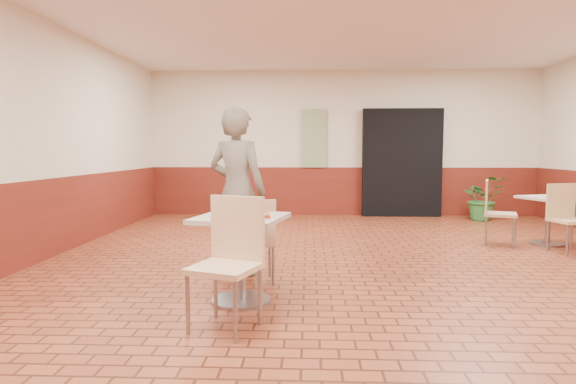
{
  "coord_description": "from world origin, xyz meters",
  "views": [
    {
      "loc": [
        -0.71,
        -5.08,
        1.36
      ],
      "look_at": [
        -0.91,
        -0.38,
        0.95
      ],
      "focal_mm": 30.0,
      "sensor_mm": 36.0,
      "label": 1
    }
  ],
  "objects_px": {
    "paper_cup": "(255,205)",
    "chair_second_front": "(566,214)",
    "chair_second_left": "(495,209)",
    "potted_plant": "(482,198)",
    "customer": "(237,191)",
    "chair_main_front": "(230,255)",
    "long_john_donut": "(250,211)",
    "serving_tray": "(240,214)",
    "ring_donut": "(232,209)",
    "second_table": "(548,212)",
    "main_table": "(241,244)",
    "chair_main_back": "(255,236)"
  },
  "relations": [
    {
      "from": "paper_cup",
      "to": "chair_second_front",
      "type": "distance_m",
      "value": 4.49
    },
    {
      "from": "chair_second_left",
      "to": "potted_plant",
      "type": "xyz_separation_m",
      "value": [
        0.68,
        2.41,
        -0.09
      ]
    },
    {
      "from": "customer",
      "to": "chair_main_front",
      "type": "bearing_deg",
      "value": 116.37
    },
    {
      "from": "long_john_donut",
      "to": "paper_cup",
      "type": "height_order",
      "value": "paper_cup"
    },
    {
      "from": "paper_cup",
      "to": "potted_plant",
      "type": "xyz_separation_m",
      "value": [
        3.85,
        5.08,
        -0.43
      ]
    },
    {
      "from": "customer",
      "to": "chair_second_front",
      "type": "bearing_deg",
      "value": -142.83
    },
    {
      "from": "customer",
      "to": "serving_tray",
      "type": "height_order",
      "value": "customer"
    },
    {
      "from": "ring_donut",
      "to": "second_table",
      "type": "bearing_deg",
      "value": 33.48
    },
    {
      "from": "customer",
      "to": "chair_second_front",
      "type": "distance_m",
      "value": 4.43
    },
    {
      "from": "chair_main_front",
      "to": "paper_cup",
      "type": "height_order",
      "value": "chair_main_front"
    },
    {
      "from": "main_table",
      "to": "potted_plant",
      "type": "xyz_separation_m",
      "value": [
        3.97,
        5.22,
        -0.09
      ]
    },
    {
      "from": "customer",
      "to": "chair_second_left",
      "type": "bearing_deg",
      "value": -132.5
    },
    {
      "from": "long_john_donut",
      "to": "paper_cup",
      "type": "xyz_separation_m",
      "value": [
        0.03,
        0.16,
        0.03
      ]
    },
    {
      "from": "ring_donut",
      "to": "paper_cup",
      "type": "xyz_separation_m",
      "value": [
        0.2,
        0.06,
        0.03
      ]
    },
    {
      "from": "second_table",
      "to": "potted_plant",
      "type": "xyz_separation_m",
      "value": [
        -0.08,
        2.4,
        -0.04
      ]
    },
    {
      "from": "long_john_donut",
      "to": "chair_second_front",
      "type": "distance_m",
      "value": 4.59
    },
    {
      "from": "second_table",
      "to": "main_table",
      "type": "bearing_deg",
      "value": -145.21
    },
    {
      "from": "ring_donut",
      "to": "second_table",
      "type": "relative_size",
      "value": 0.16
    },
    {
      "from": "second_table",
      "to": "chair_second_left",
      "type": "height_order",
      "value": "chair_second_left"
    },
    {
      "from": "chair_second_left",
      "to": "chair_second_front",
      "type": "relative_size",
      "value": 1.02
    },
    {
      "from": "serving_tray",
      "to": "long_john_donut",
      "type": "xyz_separation_m",
      "value": [
        0.09,
        -0.02,
        0.03
      ]
    },
    {
      "from": "long_john_donut",
      "to": "paper_cup",
      "type": "distance_m",
      "value": 0.16
    },
    {
      "from": "chair_main_front",
      "to": "chair_second_front",
      "type": "relative_size",
      "value": 1.1
    },
    {
      "from": "chair_main_back",
      "to": "customer",
      "type": "relative_size",
      "value": 0.48
    },
    {
      "from": "paper_cup",
      "to": "chair_second_left",
      "type": "bearing_deg",
      "value": 40.07
    },
    {
      "from": "second_table",
      "to": "long_john_donut",
      "type": "bearing_deg",
      "value": -144.41
    },
    {
      "from": "customer",
      "to": "potted_plant",
      "type": "bearing_deg",
      "value": -114.5
    },
    {
      "from": "chair_second_front",
      "to": "second_table",
      "type": "bearing_deg",
      "value": 76.27
    },
    {
      "from": "customer",
      "to": "long_john_donut",
      "type": "bearing_deg",
      "value": 124.63
    },
    {
      "from": "long_john_donut",
      "to": "chair_second_left",
      "type": "distance_m",
      "value": 4.28
    },
    {
      "from": "second_table",
      "to": "customer",
      "type": "bearing_deg",
      "value": -156.82
    },
    {
      "from": "chair_main_front",
      "to": "chair_main_back",
      "type": "relative_size",
      "value": 1.15
    },
    {
      "from": "ring_donut",
      "to": "second_table",
      "type": "xyz_separation_m",
      "value": [
        4.14,
        2.74,
        -0.36
      ]
    },
    {
      "from": "paper_cup",
      "to": "potted_plant",
      "type": "bearing_deg",
      "value": 52.83
    },
    {
      "from": "chair_main_back",
      "to": "chair_second_front",
      "type": "bearing_deg",
      "value": -167.23
    },
    {
      "from": "chair_main_front",
      "to": "chair_main_back",
      "type": "bearing_deg",
      "value": 107.03
    },
    {
      "from": "chair_second_front",
      "to": "potted_plant",
      "type": "height_order",
      "value": "chair_second_front"
    },
    {
      "from": "chair_main_back",
      "to": "long_john_donut",
      "type": "relative_size",
      "value": 6.28
    },
    {
      "from": "second_table",
      "to": "chair_second_left",
      "type": "distance_m",
      "value": 0.77
    },
    {
      "from": "chair_main_front",
      "to": "long_john_donut",
      "type": "bearing_deg",
      "value": 100.93
    },
    {
      "from": "chair_main_front",
      "to": "serving_tray",
      "type": "relative_size",
      "value": 2.03
    },
    {
      "from": "main_table",
      "to": "paper_cup",
      "type": "height_order",
      "value": "paper_cup"
    },
    {
      "from": "customer",
      "to": "serving_tray",
      "type": "distance_m",
      "value": 1.03
    },
    {
      "from": "long_john_donut",
      "to": "chair_second_left",
      "type": "height_order",
      "value": "chair_second_left"
    },
    {
      "from": "long_john_donut",
      "to": "second_table",
      "type": "distance_m",
      "value": 4.89
    },
    {
      "from": "serving_tray",
      "to": "second_table",
      "type": "relative_size",
      "value": 0.71
    },
    {
      "from": "serving_tray",
      "to": "paper_cup",
      "type": "relative_size",
      "value": 5.14
    },
    {
      "from": "paper_cup",
      "to": "ring_donut",
      "type": "bearing_deg",
      "value": -163.48
    },
    {
      "from": "main_table",
      "to": "potted_plant",
      "type": "distance_m",
      "value": 6.56
    },
    {
      "from": "customer",
      "to": "potted_plant",
      "type": "xyz_separation_m",
      "value": [
        4.15,
        4.22,
        -0.48
      ]
    }
  ]
}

